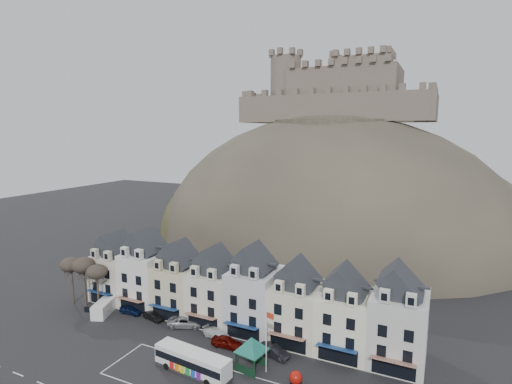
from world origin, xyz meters
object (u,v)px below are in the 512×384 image
(flagpole, at_px, (267,337))
(car_charcoal, at_px, (273,351))
(car_navy, at_px, (131,310))
(car_white, at_px, (217,334))
(white_van, at_px, (103,308))
(bus_shelter, at_px, (252,344))
(car_maroon, at_px, (227,342))
(bus, at_px, (192,361))
(car_black, at_px, (153,316))
(red_buoy, at_px, (296,379))
(car_silver, at_px, (186,322))

(flagpole, relative_size, car_charcoal, 1.78)
(car_navy, bearing_deg, car_white, -93.43)
(car_navy, bearing_deg, white_van, 118.30)
(bus_shelter, xyz_separation_m, car_maroon, (-5.35, 3.18, -2.58))
(bus, xyz_separation_m, white_van, (-22.23, 7.05, -0.52))
(bus, distance_m, car_black, 16.45)
(white_van, distance_m, car_charcoal, 29.77)
(car_white, relative_size, car_maroon, 1.02)
(red_buoy, xyz_separation_m, white_van, (-34.63, 4.08, 0.11))
(car_navy, bearing_deg, car_black, -92.89)
(car_black, height_order, car_charcoal, car_charcoal)
(white_van, distance_m, car_white, 20.58)
(bus_shelter, distance_m, car_white, 9.58)
(red_buoy, xyz_separation_m, car_navy, (-30.76, 6.26, -0.29))
(flagpole, height_order, car_charcoal, flagpole)
(car_black, bearing_deg, car_white, -80.97)
(car_silver, bearing_deg, flagpole, -132.73)
(bus, distance_m, car_maroon, 7.15)
(car_silver, bearing_deg, bus, -164.82)
(bus, height_order, car_black, bus)
(car_black, distance_m, car_white, 11.98)
(white_van, relative_size, car_navy, 1.29)
(red_buoy, xyz_separation_m, car_silver, (-20.13, 6.58, -0.21))
(car_navy, distance_m, car_silver, 10.64)
(car_silver, height_order, car_white, car_silver)
(red_buoy, bearing_deg, white_van, 173.28)
(car_black, relative_size, car_silver, 0.70)
(bus, bearing_deg, white_van, 167.94)
(car_white, xyz_separation_m, car_charcoal, (9.24, -0.83, 0.10))
(bus, xyz_separation_m, flagpole, (8.18, 4.09, 3.06))
(bus, distance_m, flagpole, 9.65)
(bus_shelter, height_order, car_maroon, bus_shelter)
(red_buoy, xyz_separation_m, car_charcoal, (-4.87, 4.76, -0.23))
(flagpole, height_order, car_navy, flagpole)
(bus_shelter, distance_m, car_black, 20.73)
(bus, xyz_separation_m, car_white, (-1.72, 8.55, -0.95))
(car_navy, distance_m, car_white, 16.66)
(car_navy, height_order, car_maroon, car_maroon)
(car_navy, height_order, car_white, car_navy)
(bus, relative_size, flagpole, 1.28)
(car_navy, relative_size, car_charcoal, 0.88)
(flagpole, distance_m, car_silver, 17.27)
(red_buoy, relative_size, car_black, 0.50)
(car_black, bearing_deg, flagpole, -91.29)
(white_van, xyz_separation_m, car_navy, (3.87, 2.18, -0.40))
(bus, bearing_deg, car_navy, 158.84)
(red_buoy, xyz_separation_m, car_maroon, (-11.54, 4.08, -0.22))
(white_van, distance_m, car_maroon, 23.09)
(flagpole, xyz_separation_m, car_charcoal, (-0.65, 3.63, -3.92))
(bus_shelter, height_order, red_buoy, bus_shelter)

